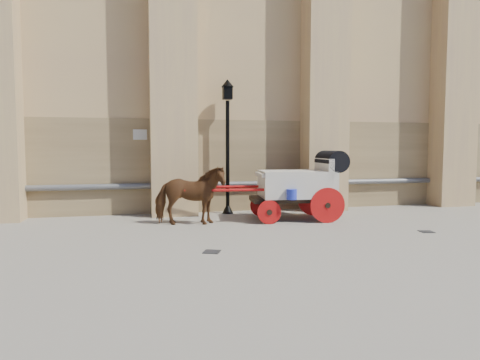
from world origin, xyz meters
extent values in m
plane|color=slate|center=(0.00, 0.00, 0.00)|extent=(90.00, 90.00, 0.00)
cube|color=#9B8056|center=(2.00, 4.15, 1.50)|extent=(44.00, 0.35, 3.00)
cylinder|color=#59595B|center=(2.00, 3.88, 0.90)|extent=(42.00, 0.18, 0.18)
cube|color=beige|center=(-2.00, 3.97, 2.50)|extent=(0.42, 0.04, 0.32)
imported|color=brown|center=(-0.72, 1.77, 0.80)|extent=(1.99, 1.10, 1.60)
cube|color=black|center=(2.29, 1.96, 0.60)|extent=(2.52, 1.36, 0.13)
cube|color=beige|center=(2.40, 1.94, 1.04)|extent=(2.23, 1.60, 0.77)
cube|color=beige|center=(3.22, 1.85, 1.48)|extent=(0.32, 1.38, 0.60)
cube|color=beige|center=(1.48, 2.05, 1.32)|extent=(0.52, 1.24, 0.11)
cylinder|color=black|center=(3.44, 1.83, 1.70)|extent=(0.77, 1.43, 0.61)
cylinder|color=#B60E0E|center=(3.03, 1.19, 0.49)|extent=(0.99, 0.18, 0.99)
cylinder|color=#B60E0E|center=(3.19, 2.54, 0.49)|extent=(0.99, 0.18, 0.99)
cylinder|color=#B60E0E|center=(1.40, 1.37, 0.33)|extent=(0.66, 0.14, 0.66)
cylinder|color=#B60E0E|center=(1.55, 2.72, 0.33)|extent=(0.66, 0.14, 0.66)
cylinder|color=#B60E0E|center=(0.44, 1.67, 0.93)|extent=(2.62, 0.37, 0.08)
cylinder|color=#B60E0E|center=(0.55, 2.65, 0.93)|extent=(2.62, 0.37, 0.08)
cylinder|color=#2332BC|center=(1.99, 1.22, 0.82)|extent=(0.29, 0.29, 0.29)
cylinder|color=black|center=(0.69, 3.55, 1.78)|extent=(0.12, 0.12, 3.57)
cone|color=black|center=(0.69, 3.55, 0.18)|extent=(0.36, 0.36, 0.36)
cube|color=black|center=(0.69, 3.55, 3.81)|extent=(0.28, 0.28, 0.42)
cone|color=black|center=(0.69, 3.55, 4.11)|extent=(0.40, 0.40, 0.24)
cube|color=black|center=(-0.66, -1.38, 0.01)|extent=(0.42, 0.42, 0.01)
cube|color=black|center=(4.89, -0.58, 0.01)|extent=(0.38, 0.38, 0.01)
camera|label=1|loc=(-2.06, -9.72, 2.08)|focal=32.00mm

